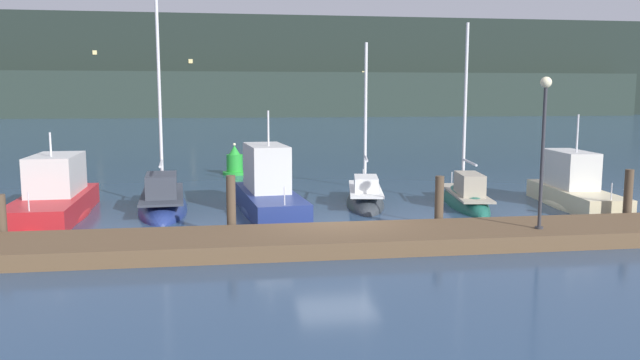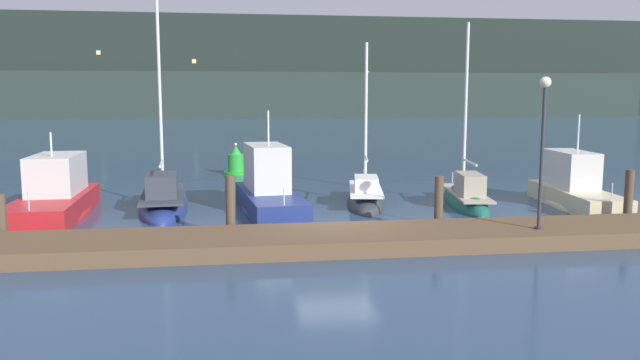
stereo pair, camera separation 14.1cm
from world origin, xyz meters
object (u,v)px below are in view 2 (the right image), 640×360
object	(u,v)px
dock_lamppost	(543,129)
channel_buoy	(236,163)
sailboat_berth_2	(163,205)
motorboat_berth_6	(575,197)
motorboat_berth_1	(55,204)
motorboat_berth_3	(269,199)
sailboat_berth_4	(365,201)
sailboat_berth_5	(466,201)

from	to	relation	value
dock_lamppost	channel_buoy	bearing A→B (deg)	116.15
sailboat_berth_2	dock_lamppost	size ratio (longest dim) A/B	2.35
motorboat_berth_6	dock_lamppost	xyz separation A→B (m)	(-4.39, -5.60, 2.96)
channel_buoy	sailboat_berth_2	bearing A→B (deg)	-105.35
motorboat_berth_1	motorboat_berth_3	bearing A→B (deg)	-2.93
sailboat_berth_2	sailboat_berth_4	xyz separation A→B (m)	(7.84, 0.10, -0.04)
motorboat_berth_1	dock_lamppost	size ratio (longest dim) A/B	1.64
sailboat_berth_5	motorboat_berth_1	bearing A→B (deg)	-179.71
motorboat_berth_1	sailboat_berth_5	world-z (taller)	sailboat_berth_5
sailboat_berth_5	sailboat_berth_4	bearing A→B (deg)	169.45
motorboat_berth_1	sailboat_berth_4	size ratio (longest dim) A/B	1.03
motorboat_berth_1	sailboat_berth_2	xyz separation A→B (m)	(3.72, 0.70, -0.26)
channel_buoy	motorboat_berth_6	bearing A→B (deg)	-42.45
sailboat_berth_5	channel_buoy	size ratio (longest dim) A/B	4.51
sailboat_berth_5	dock_lamppost	bearing A→B (deg)	-92.87
motorboat_berth_3	motorboat_berth_6	bearing A→B (deg)	-2.22
sailboat_berth_2	sailboat_berth_5	size ratio (longest dim) A/B	1.32
sailboat_berth_4	sailboat_berth_5	xyz separation A→B (m)	(3.88, -0.72, 0.02)
motorboat_berth_6	dock_lamppost	world-z (taller)	dock_lamppost
motorboat_berth_1	dock_lamppost	distance (m)	16.69
sailboat_berth_2	motorboat_berth_3	distance (m)	4.10
motorboat_berth_1	motorboat_berth_3	distance (m)	7.66
dock_lamppost	motorboat_berth_3	bearing A→B (deg)	140.91
motorboat_berth_3	channel_buoy	bearing A→B (deg)	95.57
motorboat_berth_3	channel_buoy	xyz separation A→B (m)	(-1.11, 11.39, 0.12)
sailboat_berth_4	dock_lamppost	xyz separation A→B (m)	(3.56, -7.25, 3.22)
motorboat_berth_6	motorboat_berth_1	bearing A→B (deg)	177.50
sailboat_berth_4	sailboat_berth_5	size ratio (longest dim) A/B	0.89
sailboat_berth_5	motorboat_berth_6	xyz separation A→B (m)	(4.06, -0.93, 0.25)
sailboat_berth_4	channel_buoy	xyz separation A→B (m)	(-5.01, 10.20, 0.49)
sailboat_berth_4	sailboat_berth_5	bearing A→B (deg)	-10.55
motorboat_berth_3	sailboat_berth_5	xyz separation A→B (m)	(7.78, 0.47, -0.36)
sailboat_berth_4	sailboat_berth_5	world-z (taller)	sailboat_berth_5
motorboat_berth_1	sailboat_berth_4	xyz separation A→B (m)	(11.55, 0.80, -0.30)
sailboat_berth_2	sailboat_berth_4	world-z (taller)	sailboat_berth_2
motorboat_berth_3	dock_lamppost	distance (m)	10.02
sailboat_berth_2	motorboat_berth_6	distance (m)	15.86
sailboat_berth_2	dock_lamppost	world-z (taller)	sailboat_berth_2
sailboat_berth_5	motorboat_berth_6	distance (m)	4.18
motorboat_berth_1	sailboat_berth_2	distance (m)	3.79
sailboat_berth_4	sailboat_berth_2	bearing A→B (deg)	-179.25
channel_buoy	sailboat_berth_4	bearing A→B (deg)	-63.84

